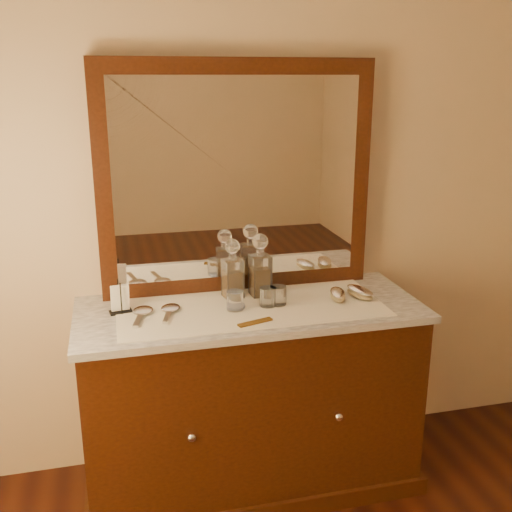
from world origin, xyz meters
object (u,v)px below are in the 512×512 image
pin_dish (236,306)px  hand_mirror_outer (142,312)px  decanter_right (260,272)px  hand_mirror_inner (170,309)px  decanter_left (233,275)px  napkin_rack (120,300)px  mirror_frame (237,178)px  brush_near (338,294)px  comb (255,322)px  brush_far (360,292)px  dresser_cabinet (251,399)px

pin_dish → hand_mirror_outer: size_ratio=0.34×
decanter_right → hand_mirror_inner: decanter_right is taller
decanter_left → napkin_rack: bearing=-173.3°
mirror_frame → pin_dish: size_ratio=16.25×
brush_near → hand_mirror_inner: size_ratio=0.74×
napkin_rack → decanter_left: 0.49m
napkin_rack → brush_near: bearing=-4.9°
pin_dish → comb: 0.18m
brush_far → decanter_right: bearing=162.6°
dresser_cabinet → pin_dish: pin_dish is taller
brush_far → hand_mirror_inner: brush_far is taller
brush_near → brush_far: size_ratio=0.91×
mirror_frame → brush_far: mirror_frame is taller
hand_mirror_inner → decanter_left: bearing=20.0°
dresser_cabinet → brush_near: 0.60m
decanter_left → hand_mirror_outer: bearing=-164.8°
brush_near → decanter_right: bearing=157.5°
dresser_cabinet → brush_near: (0.38, -0.01, 0.46)m
napkin_rack → hand_mirror_outer: (0.08, -0.05, -0.04)m
napkin_rack → hand_mirror_inner: 0.21m
decanter_left → hand_mirror_inner: 0.32m
dresser_cabinet → napkin_rack: size_ratio=10.27×
mirror_frame → hand_mirror_inner: 0.63m
comb → brush_near: brush_near is taller
mirror_frame → hand_mirror_outer: mirror_frame is taller
dresser_cabinet → comb: size_ratio=9.64×
pin_dish → napkin_rack: (-0.47, 0.07, 0.04)m
pin_dish → brush_near: brush_near is taller
pin_dish → brush_far: (0.55, -0.01, 0.01)m
mirror_frame → dresser_cabinet: bearing=-90.0°
dresser_cabinet → comb: (-0.02, -0.19, 0.45)m
brush_near → comb: bearing=-157.2°
pin_dish → hand_mirror_inner: (-0.27, 0.02, 0.00)m
mirror_frame → pin_dish: 0.55m
comb → decanter_left: bearing=77.9°
mirror_frame → hand_mirror_outer: bearing=-152.4°
dresser_cabinet → decanter_right: decanter_right is taller
napkin_rack → mirror_frame: bearing=19.0°
comb → decanter_left: (-0.02, 0.31, 0.10)m
decanter_left → hand_mirror_inner: bearing=-160.0°
pin_dish → hand_mirror_inner: 0.27m
dresser_cabinet → hand_mirror_inner: hand_mirror_inner is taller
brush_far → hand_mirror_outer: 0.93m
brush_far → hand_mirror_outer: size_ratio=0.77×
pin_dish → decanter_right: decanter_right is taller
decanter_right → decanter_left: bearing=178.1°
mirror_frame → pin_dish: mirror_frame is taller
mirror_frame → decanter_right: 0.42m
pin_dish → napkin_rack: napkin_rack is taller
dresser_cabinet → brush_far: size_ratio=8.33×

